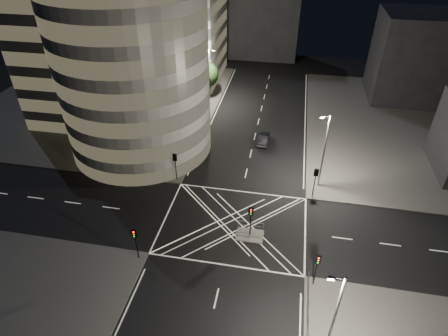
% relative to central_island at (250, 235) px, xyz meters
% --- Properties ---
extents(ground, '(120.00, 120.00, 0.00)m').
position_rel_central_island_xyz_m(ground, '(-2.00, 1.50, -0.07)').
color(ground, black).
rests_on(ground, ground).
extents(sidewalk_far_left, '(42.00, 42.00, 0.15)m').
position_rel_central_island_xyz_m(sidewalk_far_left, '(-31.00, 28.50, 0.00)').
color(sidewalk_far_left, '#4D4B48').
rests_on(sidewalk_far_left, ground).
extents(sidewalk_far_right, '(42.00, 42.00, 0.15)m').
position_rel_central_island_xyz_m(sidewalk_far_right, '(27.00, 28.50, 0.00)').
color(sidewalk_far_right, '#4D4B48').
rests_on(sidewalk_far_right, ground).
extents(central_island, '(3.00, 2.00, 0.15)m').
position_rel_central_island_xyz_m(central_island, '(0.00, 0.00, 0.00)').
color(central_island, slate).
rests_on(central_island, ground).
extents(office_tower_curved, '(30.00, 29.00, 27.20)m').
position_rel_central_island_xyz_m(office_tower_curved, '(-22.74, 20.24, 12.58)').
color(office_tower_curved, gray).
rests_on(office_tower_curved, sidewalk_far_left).
extents(office_block_rear, '(24.00, 16.00, 22.00)m').
position_rel_central_island_xyz_m(office_block_rear, '(-24.00, 43.50, 11.07)').
color(office_block_rear, gray).
rests_on(office_block_rear, sidewalk_far_left).
extents(building_right_far, '(14.00, 12.00, 15.00)m').
position_rel_central_island_xyz_m(building_right_far, '(24.00, 41.50, 7.58)').
color(building_right_far, black).
rests_on(building_right_far, sidewalk_far_right).
extents(building_far_end, '(18.00, 8.00, 18.00)m').
position_rel_central_island_xyz_m(building_far_end, '(-6.00, 59.50, 8.93)').
color(building_far_end, black).
rests_on(building_far_end, ground).
extents(tree_a, '(4.33, 4.33, 7.10)m').
position_rel_central_island_xyz_m(tree_a, '(-12.50, 10.50, 4.68)').
color(tree_a, black).
rests_on(tree_a, sidewalk_far_left).
extents(tree_b, '(4.22, 4.22, 7.01)m').
position_rel_central_island_xyz_m(tree_b, '(-12.50, 16.50, 4.65)').
color(tree_b, black).
rests_on(tree_b, sidewalk_far_left).
extents(tree_c, '(3.94, 3.94, 6.69)m').
position_rel_central_island_xyz_m(tree_c, '(-12.50, 22.50, 4.48)').
color(tree_c, black).
rests_on(tree_c, sidewalk_far_left).
extents(tree_d, '(4.28, 4.28, 7.69)m').
position_rel_central_island_xyz_m(tree_d, '(-12.50, 28.50, 5.28)').
color(tree_d, black).
rests_on(tree_d, sidewalk_far_left).
extents(tree_e, '(4.07, 4.07, 6.60)m').
position_rel_central_island_xyz_m(tree_e, '(-12.50, 34.50, 4.33)').
color(tree_e, black).
rests_on(tree_e, sidewalk_far_left).
extents(traffic_signal_fl, '(0.55, 0.22, 4.00)m').
position_rel_central_island_xyz_m(traffic_signal_fl, '(-10.80, 8.30, 2.84)').
color(traffic_signal_fl, black).
rests_on(traffic_signal_fl, sidewalk_far_left).
extents(traffic_signal_nl, '(0.55, 0.22, 4.00)m').
position_rel_central_island_xyz_m(traffic_signal_nl, '(-10.80, -5.30, 2.84)').
color(traffic_signal_nl, black).
rests_on(traffic_signal_nl, sidewalk_near_left).
extents(traffic_signal_fr, '(0.55, 0.22, 4.00)m').
position_rel_central_island_xyz_m(traffic_signal_fr, '(6.80, 8.30, 2.84)').
color(traffic_signal_fr, black).
rests_on(traffic_signal_fr, sidewalk_far_right).
extents(traffic_signal_nr, '(0.55, 0.22, 4.00)m').
position_rel_central_island_xyz_m(traffic_signal_nr, '(6.80, -5.30, 2.84)').
color(traffic_signal_nr, black).
rests_on(traffic_signal_nr, sidewalk_near_right).
extents(traffic_signal_island, '(0.55, 0.22, 4.00)m').
position_rel_central_island_xyz_m(traffic_signal_island, '(0.00, 0.00, 2.84)').
color(traffic_signal_island, black).
rests_on(traffic_signal_island, central_island).
extents(street_lamp_left_near, '(1.25, 0.25, 10.00)m').
position_rel_central_island_xyz_m(street_lamp_left_near, '(-11.44, 13.50, 5.47)').
color(street_lamp_left_near, slate).
rests_on(street_lamp_left_near, sidewalk_far_left).
extents(street_lamp_left_far, '(1.25, 0.25, 10.00)m').
position_rel_central_island_xyz_m(street_lamp_left_far, '(-11.44, 31.50, 5.47)').
color(street_lamp_left_far, slate).
rests_on(street_lamp_left_far, sidewalk_far_left).
extents(street_lamp_right_far, '(1.25, 0.25, 10.00)m').
position_rel_central_island_xyz_m(street_lamp_right_far, '(7.44, 10.50, 5.47)').
color(street_lamp_right_far, slate).
rests_on(street_lamp_right_far, sidewalk_far_right).
extents(street_lamp_right_near, '(1.25, 0.25, 10.00)m').
position_rel_central_island_xyz_m(street_lamp_right_near, '(7.44, -12.50, 5.47)').
color(street_lamp_right_near, slate).
rests_on(street_lamp_right_near, sidewalk_near_right).
extents(railing_near_right, '(0.06, 11.70, 1.10)m').
position_rel_central_island_xyz_m(railing_near_right, '(6.30, -10.65, 0.62)').
color(railing_near_right, slate).
rests_on(railing_near_right, sidewalk_near_right).
extents(railing_island_south, '(2.80, 0.06, 1.10)m').
position_rel_central_island_xyz_m(railing_island_south, '(0.00, -0.90, 0.62)').
color(railing_island_south, slate).
rests_on(railing_island_south, central_island).
extents(railing_island_north, '(2.80, 0.06, 1.10)m').
position_rel_central_island_xyz_m(railing_island_north, '(0.00, 0.90, 0.62)').
color(railing_island_north, slate).
rests_on(railing_island_north, central_island).
extents(sedan, '(1.67, 4.36, 1.42)m').
position_rel_central_island_xyz_m(sedan, '(-0.50, 19.86, 0.63)').
color(sedan, black).
rests_on(sedan, ground).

